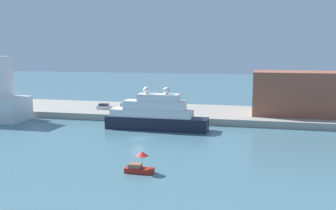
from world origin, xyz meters
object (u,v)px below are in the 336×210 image
object	(u,v)px
large_yacht	(155,115)
small_motorboat	(139,165)
harbor_building	(296,93)
mooring_bollard	(171,115)
parked_car	(104,107)
person_figure	(121,106)

from	to	relation	value
large_yacht	small_motorboat	bearing A→B (deg)	-79.21
small_motorboat	harbor_building	size ratio (longest dim) A/B	0.20
mooring_bollard	harbor_building	bearing A→B (deg)	18.01
large_yacht	mooring_bollard	distance (m)	8.00
parked_car	person_figure	distance (m)	4.41
large_yacht	parked_car	bearing A→B (deg)	140.88
large_yacht	person_figure	world-z (taller)	large_yacht
harbor_building	mooring_bollard	size ratio (longest dim) A/B	26.67
small_motorboat	parked_car	size ratio (longest dim) A/B	1.06
person_figure	mooring_bollard	xyz separation A→B (m)	(15.24, -8.10, -0.40)
small_motorboat	parked_car	bearing A→B (deg)	118.07
parked_car	mooring_bollard	bearing A→B (deg)	-19.20
person_figure	mooring_bollard	bearing A→B (deg)	-27.99
small_motorboat	parked_car	xyz separation A→B (m)	(-23.49, 44.06, 1.13)
large_yacht	person_figure	distance (m)	20.94
large_yacht	harbor_building	distance (m)	35.06
harbor_building	parked_car	world-z (taller)	harbor_building
parked_car	person_figure	bearing A→B (deg)	17.53
large_yacht	harbor_building	size ratio (longest dim) A/B	1.09
small_motorboat	person_figure	xyz separation A→B (m)	(-19.29, 45.39, 1.27)
small_motorboat	harbor_building	distance (m)	53.11
harbor_building	person_figure	distance (m)	44.27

